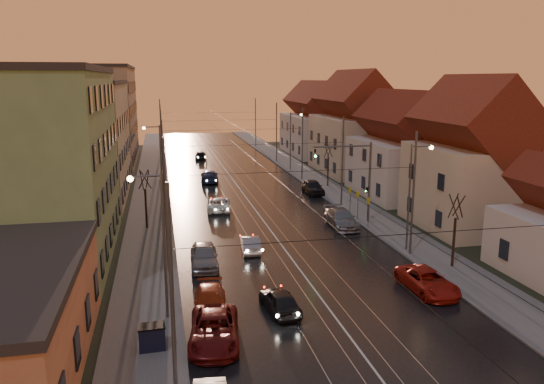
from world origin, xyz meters
TOP-DOWN VIEW (x-y plane):
  - ground at (0.00, 0.00)m, footprint 160.00×160.00m
  - road at (0.00, 40.00)m, footprint 16.00×120.00m
  - sidewalk_left at (-10.00, 40.00)m, footprint 4.00×120.00m
  - sidewalk_right at (10.00, 40.00)m, footprint 4.00×120.00m
  - tram_rail_0 at (-2.20, 40.00)m, footprint 0.06×120.00m
  - tram_rail_1 at (-0.77, 40.00)m, footprint 0.06×120.00m
  - tram_rail_2 at (0.77, 40.00)m, footprint 0.06×120.00m
  - tram_rail_3 at (2.20, 40.00)m, footprint 0.06×120.00m
  - apartment_left_1 at (-17.50, 14.00)m, footprint 10.00×18.00m
  - apartment_left_2 at (-17.50, 34.00)m, footprint 10.00×20.00m
  - apartment_left_3 at (-17.50, 58.00)m, footprint 10.00×24.00m
  - house_right_1 at (17.00, 15.00)m, footprint 8.67×10.20m
  - house_right_2 at (17.00, 28.00)m, footprint 9.18×12.24m
  - house_right_3 at (17.00, 43.00)m, footprint 9.18×14.28m
  - house_right_4 at (17.00, 61.00)m, footprint 9.18×16.32m
  - catenary_pole_l_0 at (-8.60, -6.00)m, footprint 0.16×0.16m
  - catenary_pole_l_1 at (-8.60, 9.00)m, footprint 0.16×0.16m
  - catenary_pole_r_1 at (8.60, 9.00)m, footprint 0.16×0.16m
  - catenary_pole_l_2 at (-8.60, 24.00)m, footprint 0.16×0.16m
  - catenary_pole_r_2 at (8.60, 24.00)m, footprint 0.16×0.16m
  - catenary_pole_l_3 at (-8.60, 39.00)m, footprint 0.16×0.16m
  - catenary_pole_r_3 at (8.60, 39.00)m, footprint 0.16×0.16m
  - catenary_pole_l_4 at (-8.60, 54.00)m, footprint 0.16×0.16m
  - catenary_pole_r_4 at (8.60, 54.00)m, footprint 0.16×0.16m
  - catenary_pole_l_5 at (-8.60, 72.00)m, footprint 0.16×0.16m
  - catenary_pole_r_5 at (8.60, 72.00)m, footprint 0.16×0.16m
  - street_lamp_0 at (-9.10, 2.00)m, footprint 1.75×0.32m
  - street_lamp_1 at (9.10, 10.00)m, footprint 1.75×0.32m
  - street_lamp_2 at (-9.10, 30.00)m, footprint 1.75×0.32m
  - street_lamp_3 at (9.10, 46.00)m, footprint 1.75×0.32m
  - traffic_light_mast at (7.99, 18.00)m, footprint 5.30×0.32m
  - bare_tree_0 at (-10.20, 20.00)m, footprint 1.09×1.09m
  - bare_tree_1 at (10.20, 6.00)m, footprint 1.09×1.09m
  - bare_tree_2 at (10.40, 34.00)m, footprint 1.09×1.09m
  - driving_car_0 at (-2.75, 1.68)m, footprint 1.94×3.97m
  - driving_car_1 at (-2.57, 12.23)m, footprint 1.57×3.78m
  - driving_car_2 at (-3.48, 25.19)m, footprint 2.67×4.88m
  - driving_car_3 at (-3.01, 39.74)m, footprint 2.47×5.25m
  - driving_car_4 at (-2.65, 58.79)m, footprint 2.11×4.25m
  - parked_left_1 at (-6.62, -1.09)m, footprint 2.94×5.33m
  - parked_left_2 at (-6.47, 2.48)m, footprint 2.06×4.39m
  - parked_left_3 at (-6.20, 9.68)m, footprint 2.05×4.66m
  - parked_right_0 at (6.54, 2.59)m, footprint 2.48×4.96m
  - parked_right_1 at (6.24, 17.23)m, footprint 2.26×5.20m
  - parked_right_2 at (7.58, 30.65)m, footprint 1.87×4.57m
  - dumpster at (-9.56, -1.29)m, footprint 1.24×0.86m

SIDE VIEW (x-z plane):
  - ground at x=0.00m, z-range 0.00..0.00m
  - road at x=0.00m, z-range 0.00..0.04m
  - tram_rail_0 at x=-2.20m, z-range 0.04..0.07m
  - tram_rail_1 at x=-0.77m, z-range 0.04..0.07m
  - tram_rail_2 at x=0.77m, z-range 0.04..0.07m
  - tram_rail_3 at x=2.20m, z-range 0.04..0.07m
  - sidewalk_left at x=-10.00m, z-range 0.00..0.15m
  - sidewalk_right at x=10.00m, z-range 0.00..0.15m
  - driving_car_1 at x=-2.57m, z-range 0.00..1.22m
  - parked_left_2 at x=-6.47m, z-range 0.00..1.24m
  - driving_car_2 at x=-3.48m, z-range 0.00..1.30m
  - driving_car_0 at x=-2.75m, z-range 0.00..1.30m
  - parked_right_0 at x=6.54m, z-range 0.00..1.35m
  - driving_car_4 at x=-2.65m, z-range 0.00..1.39m
  - dumpster at x=-9.56m, z-range 0.15..1.25m
  - parked_left_1 at x=-6.62m, z-range 0.00..1.41m
  - driving_car_3 at x=-3.01m, z-range 0.00..1.48m
  - parked_right_1 at x=6.24m, z-range 0.00..1.49m
  - parked_right_2 at x=7.58m, z-range 0.00..1.55m
  - parked_left_3 at x=-6.20m, z-range 0.00..1.56m
  - bare_tree_0 at x=-10.20m, z-range -0.07..5.04m
  - bare_tree_1 at x=10.20m, z-range -0.07..5.04m
  - bare_tree_2 at x=10.40m, z-range -0.07..5.04m
  - catenary_pole_l_0 at x=-8.60m, z-range 0.00..9.00m
  - catenary_pole_l_1 at x=-8.60m, z-range 0.00..9.00m
  - catenary_pole_r_1 at x=8.60m, z-range 0.00..9.00m
  - catenary_pole_l_2 at x=-8.60m, z-range 0.00..9.00m
  - catenary_pole_r_2 at x=8.60m, z-range 0.00..9.00m
  - catenary_pole_l_3 at x=-8.60m, z-range 0.00..9.00m
  - catenary_pole_r_3 at x=8.60m, z-range 0.00..9.00m
  - catenary_pole_l_4 at x=-8.60m, z-range 0.00..9.00m
  - catenary_pole_r_4 at x=8.60m, z-range 0.00..9.00m
  - catenary_pole_l_5 at x=-8.60m, z-range 0.00..9.00m
  - catenary_pole_r_5 at x=8.60m, z-range 0.00..9.00m
  - traffic_light_mast at x=7.99m, z-range 1.00..8.20m
  - house_right_2 at x=17.00m, z-range 0.04..9.24m
  - street_lamp_0 at x=-9.10m, z-range 0.89..8.89m
  - street_lamp_1 at x=9.10m, z-range 0.89..8.89m
  - street_lamp_2 at x=-9.10m, z-range 0.89..8.89m
  - street_lamp_3 at x=9.10m, z-range 0.89..8.89m
  - house_right_4 at x=17.00m, z-range 0.05..10.05m
  - house_right_1 at x=17.00m, z-range 0.05..10.85m
  - house_right_3 at x=17.00m, z-range 0.05..11.55m
  - apartment_left_2 at x=-17.50m, z-range 0.00..12.00m
  - apartment_left_1 at x=-17.50m, z-range 0.00..13.00m
  - apartment_left_3 at x=-17.50m, z-range 0.00..14.00m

